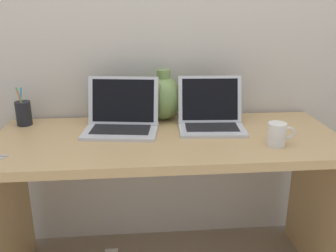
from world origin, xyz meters
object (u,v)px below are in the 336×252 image
coffee_mug (277,134)px  green_vase (164,97)px  laptop_right (211,115)px  pen_cup (24,113)px  laptop_left (122,117)px

coffee_mug → green_vase: bearing=138.1°
green_vase → coffee_mug: (0.45, -0.41, -0.06)m
laptop_right → green_vase: size_ratio=1.26×
green_vase → pen_cup: size_ratio=1.33×
laptop_left → laptop_right: bearing=-0.3°
green_vase → pen_cup: 0.69m
pen_cup → green_vase: bearing=2.7°
laptop_right → green_vase: (-0.22, 0.14, 0.05)m
laptop_left → coffee_mug: 0.71m
laptop_left → pen_cup: size_ratio=1.90×
laptop_right → coffee_mug: 0.35m
laptop_left → laptop_right: laptop_left is taller
laptop_right → pen_cup: (-0.91, 0.11, -0.00)m
pen_cup → laptop_right: bearing=-6.9°
laptop_left → green_vase: 0.26m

